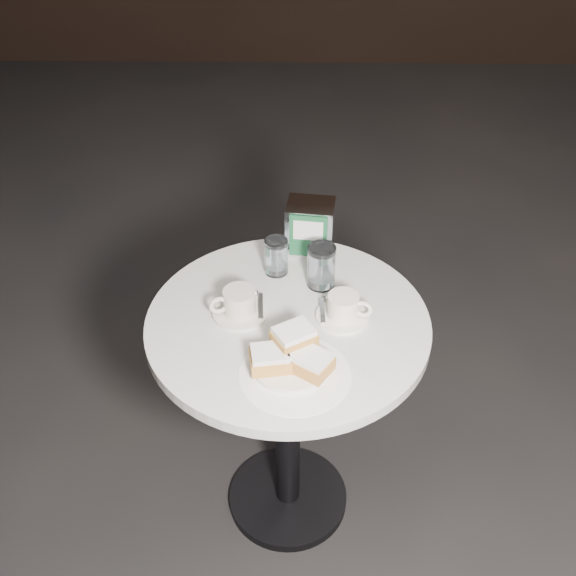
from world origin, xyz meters
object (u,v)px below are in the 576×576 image
(beignet_plate, at_px, (291,356))
(coffee_cup_right, at_px, (343,309))
(coffee_cup_left, at_px, (239,304))
(napkin_dispenser, at_px, (310,227))
(water_glass_right, at_px, (321,267))
(water_glass_left, at_px, (276,257))
(cafe_table, at_px, (288,376))

(beignet_plate, height_order, coffee_cup_right, beignet_plate)
(coffee_cup_left, height_order, napkin_dispenser, napkin_dispenser)
(beignet_plate, relative_size, water_glass_right, 1.77)
(coffee_cup_left, xyz_separation_m, water_glass_left, (0.09, 0.17, 0.02))
(beignet_plate, bearing_deg, water_glass_left, 97.10)
(water_glass_left, bearing_deg, beignet_plate, -82.90)
(cafe_table, xyz_separation_m, water_glass_left, (-0.03, 0.19, 0.25))
(coffee_cup_left, bearing_deg, napkin_dispenser, 39.28)
(beignet_plate, height_order, napkin_dispenser, napkin_dispenser)
(coffee_cup_right, distance_m, napkin_dispenser, 0.30)
(coffee_cup_left, relative_size, water_glass_right, 1.49)
(cafe_table, bearing_deg, napkin_dispenser, 79.33)
(cafe_table, xyz_separation_m, napkin_dispenser, (0.06, 0.30, 0.27))
(coffee_cup_right, distance_m, water_glass_left, 0.25)
(water_glass_left, bearing_deg, coffee_cup_left, -116.49)
(beignet_plate, bearing_deg, cafe_table, 93.69)
(coffee_cup_left, height_order, water_glass_right, water_glass_right)
(water_glass_right, relative_size, napkin_dispenser, 0.80)
(coffee_cup_left, relative_size, coffee_cup_right, 1.09)
(beignet_plate, xyz_separation_m, napkin_dispenser, (0.05, 0.45, 0.04))
(coffee_cup_right, xyz_separation_m, water_glass_right, (-0.05, 0.13, 0.03))
(coffee_cup_left, distance_m, water_glass_left, 0.19)
(beignet_plate, distance_m, water_glass_left, 0.36)
(coffee_cup_left, distance_m, coffee_cup_right, 0.26)
(beignet_plate, xyz_separation_m, water_glass_right, (0.07, 0.30, 0.02))
(beignet_plate, height_order, water_glass_left, water_glass_left)
(coffee_cup_left, distance_m, napkin_dispenser, 0.33)
(water_glass_right, bearing_deg, water_glass_left, 155.85)
(napkin_dispenser, bearing_deg, cafe_table, -93.75)
(coffee_cup_right, relative_size, water_glass_left, 1.59)
(napkin_dispenser, bearing_deg, water_glass_left, -124.45)
(coffee_cup_left, bearing_deg, water_glass_left, 45.41)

